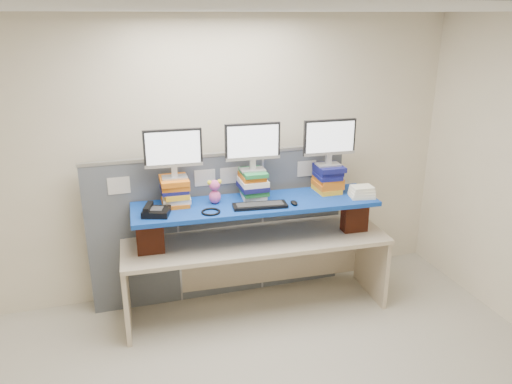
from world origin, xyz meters
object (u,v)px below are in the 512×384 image
object	(u,v)px
blue_board	(256,204)
monitor_left	(173,151)
desk	(256,253)
keyboard	(260,205)
monitor_center	(253,144)
desk_phone	(155,211)
monitor_right	(330,140)

from	to	relation	value
blue_board	monitor_left	xyz separation A→B (m)	(-0.72, 0.15, 0.53)
desk	keyboard	bearing A→B (deg)	-87.71
desk	blue_board	world-z (taller)	blue_board
monitor_center	desk_phone	bearing A→B (deg)	-167.06
blue_board	monitor_left	world-z (taller)	monitor_left
monitor_left	monitor_center	xyz separation A→B (m)	(0.72, -0.03, 0.02)
monitor_right	desk	bearing A→B (deg)	-171.01
keyboard	desk_phone	bearing A→B (deg)	-178.41
blue_board	monitor_center	size ratio (longest dim) A/B	4.41
blue_board	monitor_left	distance (m)	0.90
blue_board	monitor_right	world-z (taller)	monitor_right
blue_board	keyboard	bearing A→B (deg)	-87.71
desk	monitor_right	world-z (taller)	monitor_right
desk	monitor_right	size ratio (longest dim) A/B	4.94
monitor_left	keyboard	size ratio (longest dim) A/B	1.02
monitor_center	keyboard	xyz separation A→B (m)	(-0.00, -0.25, -0.51)
monitor_right	keyboard	world-z (taller)	monitor_right
desk_phone	blue_board	bearing A→B (deg)	20.77
monitor_center	monitor_right	size ratio (longest dim) A/B	1.00
blue_board	keyboard	size ratio (longest dim) A/B	4.49
monitor_right	desk_phone	distance (m)	1.75
desk_phone	monitor_right	bearing A→B (deg)	22.23
monitor_center	desk_phone	size ratio (longest dim) A/B	1.88
monitor_right	desk_phone	xyz separation A→B (m)	(-1.68, -0.13, -0.49)
desk	keyboard	world-z (taller)	keyboard
blue_board	monitor_right	size ratio (longest dim) A/B	4.41
desk_phone	desk	bearing A→B (deg)	20.77
monitor_left	desk_phone	world-z (taller)	monitor_left
blue_board	monitor_left	bearing A→B (deg)	170.71
monitor_right	keyboard	distance (m)	0.93
monitor_right	keyboard	xyz separation A→B (m)	(-0.76, -0.21, -0.51)
blue_board	desk_phone	xyz separation A→B (m)	(-0.93, -0.05, 0.06)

